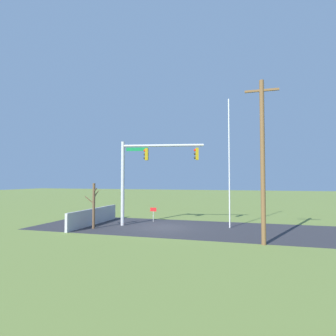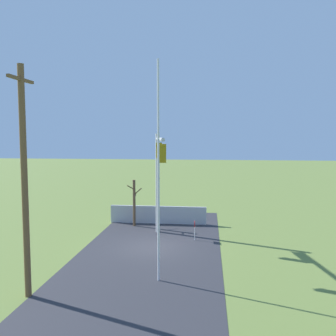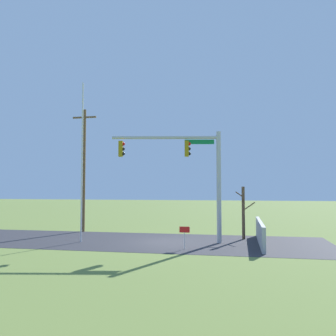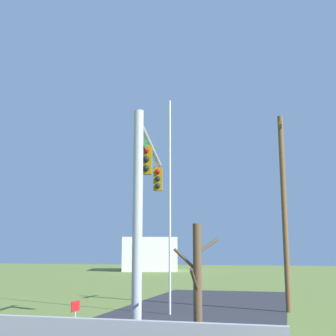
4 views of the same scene
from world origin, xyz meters
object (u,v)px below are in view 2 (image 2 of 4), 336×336
utility_pole (24,179)px  open_sign (195,226)px  flagpole (158,173)px  signal_mast (159,166)px  bare_tree (134,202)px

utility_pole → open_sign: utility_pole is taller
utility_pole → flagpole: bearing=-66.7°
signal_mast → bare_tree: size_ratio=1.98×
bare_tree → open_sign: 5.61m
open_sign → flagpole: bearing=168.2°
open_sign → signal_mast: bearing=89.1°
open_sign → utility_pole: bearing=143.7°
bare_tree → signal_mast: bearing=-144.2°
flagpole → open_sign: size_ratio=8.15×
utility_pole → open_sign: 11.69m
utility_pole → open_sign: size_ratio=7.72×
flagpole → open_sign: 7.91m
flagpole → bare_tree: size_ratio=2.92×
flagpole → utility_pole: 5.58m
utility_pole → bare_tree: (12.02, -1.96, -3.11)m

